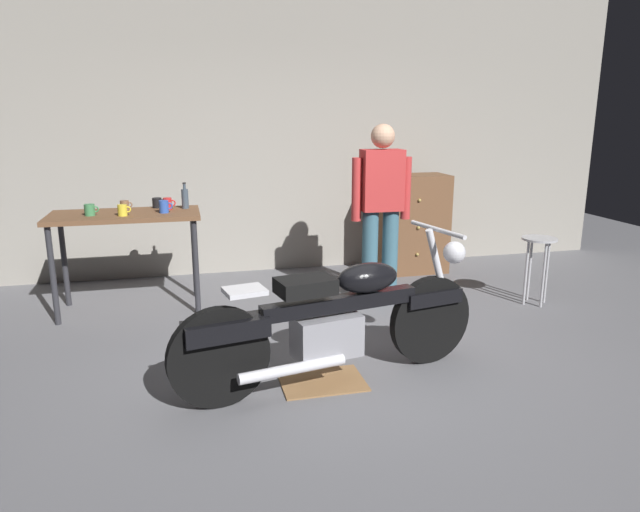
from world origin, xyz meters
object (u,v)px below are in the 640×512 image
Objects in this scene: bottle at (185,198)px; wooden_dresser at (410,224)px; shop_stool at (538,253)px; person_standing at (381,205)px; mug_blue_enamel at (164,207)px; mug_brown_stoneware at (125,205)px; mug_red_diner at (168,204)px; mug_green_speckled at (90,210)px; mug_yellow_tall at (123,210)px; motorcycle at (336,318)px; mug_black_matte at (157,203)px.

wooden_dresser is at bearing 11.54° from bottle.
person_standing is at bearing 162.19° from shop_stool.
mug_blue_enamel is (-2.64, -0.70, 0.41)m from wooden_dresser.
mug_brown_stoneware is 0.39m from mug_red_diner.
wooden_dresser is at bearing 14.85° from mug_blue_enamel.
wooden_dresser is at bearing 12.13° from mug_green_speckled.
mug_brown_stoneware is at bearing 175.14° from bottle.
bottle reaches higher than mug_brown_stoneware.
person_standing reaches higher than mug_yellow_tall.
mug_green_speckled is 0.29m from mug_yellow_tall.
mug_blue_enamel reaches higher than mug_red_diner.
mug_green_speckled reaches higher than motorcycle.
motorcycle is 2.53m from shop_stool.
mug_black_matte is at bearing -13.02° from person_standing.
mug_green_speckled is 0.83m from bottle.
shop_stool is 5.37× the size of mug_blue_enamel.
mug_green_speckled reaches higher than shop_stool.
mug_yellow_tall is at bearing -146.45° from mug_red_diner.
wooden_dresser is 2.76m from mug_blue_enamel.
mug_green_speckled is at bearing -179.92° from mug_blue_enamel.
mug_yellow_tall is 0.95× the size of mug_black_matte.
motorcycle is 19.23× the size of mug_yellow_tall.
motorcycle is 2.30m from mug_yellow_tall.
bottle is (0.19, 0.20, 0.04)m from mug_blue_enamel.
wooden_dresser is 10.06× the size of mug_brown_stoneware.
mug_green_speckled is 1.11× the size of mug_brown_stoneware.
bottle is (-3.17, 0.86, 0.50)m from shop_stool.
mug_black_matte is at bearing -171.72° from wooden_dresser.
shop_stool is (1.40, -0.45, -0.43)m from person_standing.
motorcycle is 8.97× the size of bottle.
bottle reaches higher than motorcycle.
person_standing is 1.20m from wooden_dresser.
mug_yellow_tall is 0.47× the size of bottle.
mug_brown_stoneware is 0.96× the size of mug_red_diner.
mug_red_diner reaches higher than mug_green_speckled.
mug_yellow_tall is at bearing -125.88° from mug_black_matte.
mug_green_speckled is 0.36m from mug_brown_stoneware.
mug_brown_stoneware is 0.45× the size of bottle.
person_standing is 1.97m from mug_blue_enamel.
shop_stool is 2.66× the size of bottle.
mug_green_speckled reaches higher than mug_yellow_tall.
mug_yellow_tall is at bearing -167.62° from mug_blue_enamel.
person_standing reaches higher than mug_red_diner.
mug_black_matte is 0.28m from bottle.
mug_yellow_tall is 0.47m from mug_black_matte.
mug_yellow_tall is 1.03× the size of mug_brown_stoneware.
bottle is (0.25, -0.11, 0.05)m from mug_black_matte.
mug_blue_enamel is at bearing -99.47° from mug_red_diner.
mug_black_matte is (-2.71, -0.39, 0.40)m from wooden_dresser.
bottle reaches higher than shop_stool.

